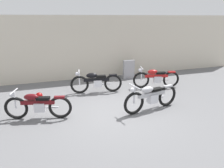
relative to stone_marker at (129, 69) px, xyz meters
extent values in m
plane|color=slate|center=(-1.98, -3.54, -0.47)|extent=(40.00, 40.00, 0.00)
cube|color=beige|center=(-1.98, 0.80, 1.08)|extent=(18.00, 0.30, 3.09)
cube|color=#9E9EA3|center=(0.00, 0.00, 0.00)|extent=(0.56, 0.20, 0.94)
sphere|color=maroon|center=(-4.35, -1.59, -0.34)|extent=(0.27, 0.27, 0.27)
torus|color=black|center=(-1.45, -3.92, -0.09)|extent=(0.76, 0.23, 0.76)
torus|color=black|center=(-0.07, -3.66, -0.09)|extent=(0.76, 0.23, 0.76)
cube|color=silver|center=(-0.71, -3.78, -0.07)|extent=(0.36, 0.26, 0.29)
cube|color=#ADADB2|center=(-0.76, -3.79, 0.09)|extent=(1.07, 0.29, 0.12)
ellipsoid|color=#ADADB2|center=(-0.94, -3.82, 0.28)|extent=(0.49, 0.29, 0.21)
cube|color=black|center=(-0.58, -3.76, 0.23)|extent=(0.44, 0.26, 0.08)
cube|color=#ADADB2|center=(-0.07, -3.66, 0.26)|extent=(0.35, 0.18, 0.06)
cylinder|color=silver|center=(-1.45, -3.92, 0.19)|extent=(0.06, 0.06, 0.57)
cylinder|color=silver|center=(-1.45, -3.92, 0.48)|extent=(0.14, 0.60, 0.04)
sphere|color=silver|center=(-1.53, -3.93, 0.38)|extent=(0.15, 0.15, 0.15)
cylinder|color=silver|center=(-0.53, -3.62, -0.14)|extent=(0.73, 0.19, 0.06)
torus|color=black|center=(-0.07, -1.60, -0.11)|extent=(0.73, 0.26, 0.73)
torus|color=black|center=(1.23, -1.92, -0.11)|extent=(0.73, 0.26, 0.73)
cube|color=silver|center=(0.63, -1.77, -0.09)|extent=(0.36, 0.27, 0.28)
cube|color=#B21919|center=(0.58, -1.76, 0.07)|extent=(1.01, 0.34, 0.12)
ellipsoid|color=#B21919|center=(0.41, -1.72, 0.25)|extent=(0.47, 0.30, 0.20)
cube|color=black|center=(0.76, -1.80, 0.20)|extent=(0.43, 0.27, 0.08)
cube|color=#B21919|center=(1.23, -1.92, 0.23)|extent=(0.34, 0.19, 0.06)
cylinder|color=silver|center=(-0.07, -1.60, 0.17)|extent=(0.06, 0.06, 0.55)
cylinder|color=silver|center=(-0.07, -1.60, 0.44)|extent=(0.17, 0.57, 0.04)
sphere|color=silver|center=(-0.15, -1.58, 0.34)|extent=(0.14, 0.14, 0.14)
cylinder|color=silver|center=(0.85, -1.70, -0.16)|extent=(0.69, 0.22, 0.06)
torus|color=black|center=(-4.98, -3.09, -0.11)|extent=(0.71, 0.28, 0.72)
torus|color=black|center=(-3.71, -3.45, -0.11)|extent=(0.71, 0.28, 0.72)
cube|color=silver|center=(-4.30, -3.28, -0.09)|extent=(0.36, 0.27, 0.27)
cube|color=#590F14|center=(-4.34, -3.27, 0.06)|extent=(1.00, 0.36, 0.12)
ellipsoid|color=#590F14|center=(-4.51, -3.22, 0.24)|extent=(0.47, 0.30, 0.20)
cube|color=black|center=(-4.17, -3.32, 0.19)|extent=(0.43, 0.28, 0.08)
cube|color=#590F14|center=(-3.71, -3.45, 0.22)|extent=(0.33, 0.20, 0.06)
cylinder|color=silver|center=(-4.98, -3.09, 0.16)|extent=(0.05, 0.05, 0.54)
cylinder|color=silver|center=(-4.98, -3.09, 0.43)|extent=(0.19, 0.56, 0.04)
sphere|color=silver|center=(-5.06, -3.07, 0.33)|extent=(0.14, 0.14, 0.14)
cylinder|color=silver|center=(-4.08, -3.22, -0.16)|extent=(0.68, 0.24, 0.06)
torus|color=black|center=(-2.76, -1.44, -0.10)|extent=(0.75, 0.21, 0.75)
torus|color=black|center=(-1.40, -1.67, -0.10)|extent=(0.75, 0.21, 0.75)
cube|color=silver|center=(-2.03, -1.57, -0.08)|extent=(0.36, 0.26, 0.29)
cube|color=black|center=(-2.08, -1.56, 0.09)|extent=(1.05, 0.27, 0.12)
ellipsoid|color=black|center=(-2.26, -1.53, 0.27)|extent=(0.48, 0.28, 0.20)
cube|color=black|center=(-1.90, -1.59, 0.22)|extent=(0.43, 0.25, 0.08)
cube|color=black|center=(-1.40, -1.67, 0.25)|extent=(0.34, 0.17, 0.06)
cylinder|color=silver|center=(-2.76, -1.44, 0.18)|extent=(0.06, 0.06, 0.56)
cylinder|color=silver|center=(-2.76, -1.44, 0.47)|extent=(0.13, 0.59, 0.04)
sphere|color=silver|center=(-2.84, -1.43, 0.36)|extent=(0.14, 0.14, 0.14)
cylinder|color=silver|center=(-1.81, -1.48, -0.15)|extent=(0.72, 0.18, 0.06)
camera|label=1|loc=(-4.03, -9.51, 2.52)|focal=33.38mm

